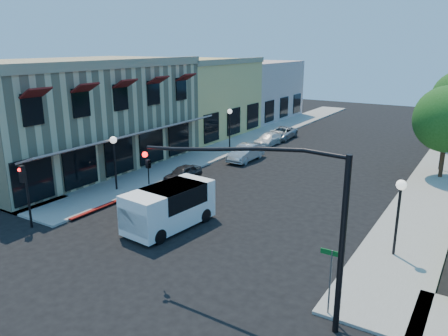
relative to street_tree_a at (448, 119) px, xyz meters
The scene contains 20 objects.
ground 24.06m from the street_tree_a, 111.80° to the right, with size 120.00×120.00×0.00m, color black.
sidewalk_left 18.71m from the street_tree_a, 164.10° to the left, with size 3.50×50.00×0.12m, color gray.
sidewalk_right 6.49m from the street_tree_a, 90.57° to the left, with size 3.50×50.00×0.12m, color gray.
curb_red_strip 21.45m from the street_tree_a, 138.28° to the right, with size 0.25×10.00×0.06m, color maroon.
corner_brick_building 26.63m from the street_tree_a, 155.60° to the right, with size 11.77×18.20×8.10m.
yellow_stucco_building 24.63m from the street_tree_a, behind, with size 10.00×12.00×7.60m, color #DEC164.
pink_stucco_building 29.10m from the street_tree_a, 146.64° to the left, with size 10.00×12.00×7.00m, color tan.
street_tree_a is the anchor object (origin of this frame).
signal_mast_arm 20.71m from the street_tree_a, 98.17° to the right, with size 8.01×0.39×6.00m.
secondary_signal 26.64m from the street_tree_a, 129.21° to the right, with size 0.28×0.42×3.32m.
street_name_sign 20.00m from the street_tree_a, 93.76° to the right, with size 0.80×0.06×2.50m.
lamppost_left_near 22.30m from the street_tree_a, 141.02° to the right, with size 0.44×0.44×3.57m.
lamppost_left_far 17.36m from the street_tree_a, behind, with size 0.44×0.44×3.57m.
lamppost_right_near 14.08m from the street_tree_a, 91.23° to the right, with size 0.44×0.44×3.57m.
lamppost_right_far 2.49m from the street_tree_a, 98.53° to the left, with size 0.44×0.44×3.57m.
white_van 20.16m from the street_tree_a, 122.64° to the right, with size 2.59×5.07×2.16m.
parked_car_a 18.40m from the street_tree_a, 146.31° to the right, with size 1.25×3.12×1.06m, color black.
parked_car_b 14.69m from the street_tree_a, 167.86° to the right, with size 1.40×4.00×1.32m, color #B6B9BC.
parked_car_c 15.65m from the street_tree_a, 168.63° to the left, with size 1.53×3.78×1.10m, color silver.
parked_car_d 16.61m from the street_tree_a, 157.64° to the left, with size 1.97×4.27×1.19m, color #999A9E.
Camera 1 is at (11.42, -10.90, 9.11)m, focal length 35.00 mm.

